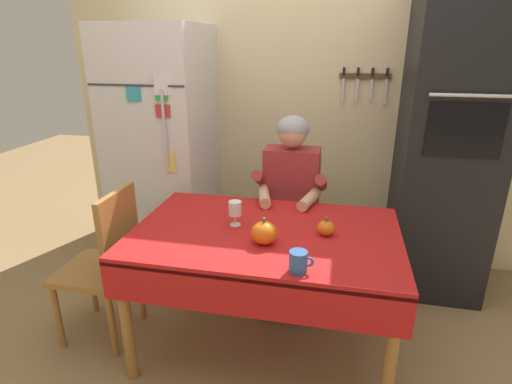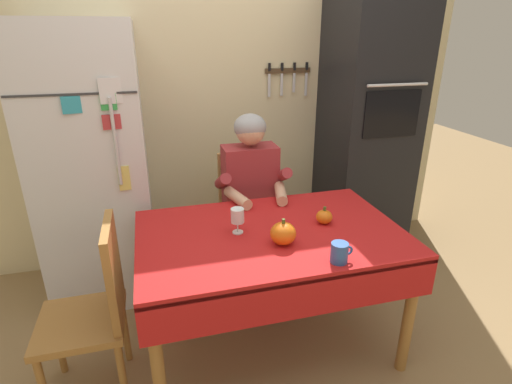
{
  "view_description": "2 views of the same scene",
  "coord_description": "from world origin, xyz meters",
  "px_view_note": "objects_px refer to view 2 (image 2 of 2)",
  "views": [
    {
      "loc": [
        0.35,
        -1.81,
        1.67
      ],
      "look_at": [
        -0.07,
        0.18,
        0.92
      ],
      "focal_mm": 28.38,
      "sensor_mm": 36.0,
      "label": 1
    },
    {
      "loc": [
        -0.57,
        -1.71,
        1.73
      ],
      "look_at": [
        -0.03,
        0.29,
        0.89
      ],
      "focal_mm": 28.02,
      "sensor_mm": 36.0,
      "label": 2
    }
  ],
  "objects_px": {
    "pumpkin_large": "(283,233)",
    "wall_oven": "(367,126)",
    "chair_left_side": "(96,306)",
    "seated_person": "(253,191)",
    "pumpkin_medium": "(324,217)",
    "refrigerator": "(94,168)",
    "coffee_mug": "(340,253)",
    "wine_glass": "(238,216)",
    "dining_table": "(272,247)",
    "chair_behind_person": "(246,211)"
  },
  "relations": [
    {
      "from": "pumpkin_large",
      "to": "wall_oven",
      "type": "bearing_deg",
      "value": 45.35
    },
    {
      "from": "pumpkin_large",
      "to": "chair_left_side",
      "type": "bearing_deg",
      "value": 177.1
    },
    {
      "from": "chair_left_side",
      "to": "seated_person",
      "type": "bearing_deg",
      "value": 35.41
    },
    {
      "from": "wall_oven",
      "to": "pumpkin_medium",
      "type": "xyz_separation_m",
      "value": [
        -0.74,
        -0.89,
        -0.27
      ]
    },
    {
      "from": "refrigerator",
      "to": "coffee_mug",
      "type": "bearing_deg",
      "value": -46.64
    },
    {
      "from": "wine_glass",
      "to": "pumpkin_medium",
      "type": "bearing_deg",
      "value": -1.84
    },
    {
      "from": "dining_table",
      "to": "seated_person",
      "type": "xyz_separation_m",
      "value": [
        0.05,
        0.6,
        0.08
      ]
    },
    {
      "from": "coffee_mug",
      "to": "wine_glass",
      "type": "bearing_deg",
      "value": 133.9
    },
    {
      "from": "wall_oven",
      "to": "dining_table",
      "type": "height_order",
      "value": "wall_oven"
    },
    {
      "from": "dining_table",
      "to": "chair_left_side",
      "type": "relative_size",
      "value": 1.51
    },
    {
      "from": "chair_behind_person",
      "to": "seated_person",
      "type": "xyz_separation_m",
      "value": [
        -0.0,
        -0.19,
        0.23
      ]
    },
    {
      "from": "wall_oven",
      "to": "chair_left_side",
      "type": "height_order",
      "value": "wall_oven"
    },
    {
      "from": "refrigerator",
      "to": "coffee_mug",
      "type": "relative_size",
      "value": 16.69
    },
    {
      "from": "pumpkin_large",
      "to": "pumpkin_medium",
      "type": "distance_m",
      "value": 0.33
    },
    {
      "from": "chair_behind_person",
      "to": "seated_person",
      "type": "distance_m",
      "value": 0.29
    },
    {
      "from": "dining_table",
      "to": "pumpkin_large",
      "type": "relative_size",
      "value": 10.27
    },
    {
      "from": "dining_table",
      "to": "wine_glass",
      "type": "xyz_separation_m",
      "value": [
        -0.17,
        0.05,
        0.18
      ]
    },
    {
      "from": "refrigerator",
      "to": "seated_person",
      "type": "bearing_deg",
      "value": -15.57
    },
    {
      "from": "dining_table",
      "to": "wine_glass",
      "type": "relative_size",
      "value": 10.12
    },
    {
      "from": "chair_behind_person",
      "to": "pumpkin_large",
      "type": "xyz_separation_m",
      "value": [
        -0.03,
        -0.91,
        0.29
      ]
    },
    {
      "from": "chair_behind_person",
      "to": "pumpkin_large",
      "type": "height_order",
      "value": "chair_behind_person"
    },
    {
      "from": "wall_oven",
      "to": "seated_person",
      "type": "bearing_deg",
      "value": -162.27
    },
    {
      "from": "chair_behind_person",
      "to": "pumpkin_medium",
      "type": "bearing_deg",
      "value": -70.99
    },
    {
      "from": "coffee_mug",
      "to": "pumpkin_large",
      "type": "relative_size",
      "value": 0.79
    },
    {
      "from": "chair_left_side",
      "to": "coffee_mug",
      "type": "bearing_deg",
      "value": -13.92
    },
    {
      "from": "chair_left_side",
      "to": "coffee_mug",
      "type": "height_order",
      "value": "chair_left_side"
    },
    {
      "from": "dining_table",
      "to": "chair_left_side",
      "type": "height_order",
      "value": "chair_left_side"
    },
    {
      "from": "wall_oven",
      "to": "refrigerator",
      "type": "bearing_deg",
      "value": -178.86
    },
    {
      "from": "chair_behind_person",
      "to": "wine_glass",
      "type": "relative_size",
      "value": 6.72
    },
    {
      "from": "wine_glass",
      "to": "coffee_mug",
      "type": "bearing_deg",
      "value": -46.1
    },
    {
      "from": "seated_person",
      "to": "pumpkin_medium",
      "type": "relative_size",
      "value": 12.58
    },
    {
      "from": "chair_behind_person",
      "to": "seated_person",
      "type": "bearing_deg",
      "value": -90.0
    },
    {
      "from": "wall_oven",
      "to": "dining_table",
      "type": "xyz_separation_m",
      "value": [
        -1.05,
        -0.92,
        -0.39
      ]
    },
    {
      "from": "refrigerator",
      "to": "pumpkin_large",
      "type": "bearing_deg",
      "value": -45.99
    },
    {
      "from": "coffee_mug",
      "to": "wine_glass",
      "type": "distance_m",
      "value": 0.56
    },
    {
      "from": "dining_table",
      "to": "pumpkin_medium",
      "type": "relative_size",
      "value": 14.15
    },
    {
      "from": "wall_oven",
      "to": "coffee_mug",
      "type": "relative_size",
      "value": 19.47
    },
    {
      "from": "pumpkin_medium",
      "to": "dining_table",
      "type": "bearing_deg",
      "value": -173.21
    },
    {
      "from": "chair_left_side",
      "to": "pumpkin_large",
      "type": "relative_size",
      "value": 6.82
    },
    {
      "from": "refrigerator",
      "to": "seated_person",
      "type": "relative_size",
      "value": 1.45
    },
    {
      "from": "coffee_mug",
      "to": "wine_glass",
      "type": "xyz_separation_m",
      "value": [
        -0.39,
        0.4,
        0.05
      ]
    },
    {
      "from": "seated_person",
      "to": "coffee_mug",
      "type": "relative_size",
      "value": 11.54
    },
    {
      "from": "seated_person",
      "to": "wall_oven",
      "type": "bearing_deg",
      "value": 17.73
    },
    {
      "from": "coffee_mug",
      "to": "pumpkin_medium",
      "type": "distance_m",
      "value": 0.4
    },
    {
      "from": "pumpkin_large",
      "to": "dining_table",
      "type": "bearing_deg",
      "value": 99.19
    },
    {
      "from": "refrigerator",
      "to": "chair_left_side",
      "type": "height_order",
      "value": "refrigerator"
    },
    {
      "from": "coffee_mug",
      "to": "pumpkin_large",
      "type": "xyz_separation_m",
      "value": [
        -0.2,
        0.23,
        0.01
      ]
    },
    {
      "from": "refrigerator",
      "to": "pumpkin_large",
      "type": "xyz_separation_m",
      "value": [
        0.97,
        -1.0,
        -0.1
      ]
    },
    {
      "from": "seated_person",
      "to": "coffee_mug",
      "type": "bearing_deg",
      "value": -80.35
    },
    {
      "from": "chair_left_side",
      "to": "pumpkin_large",
      "type": "xyz_separation_m",
      "value": [
        0.92,
        -0.05,
        0.29
      ]
    }
  ]
}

